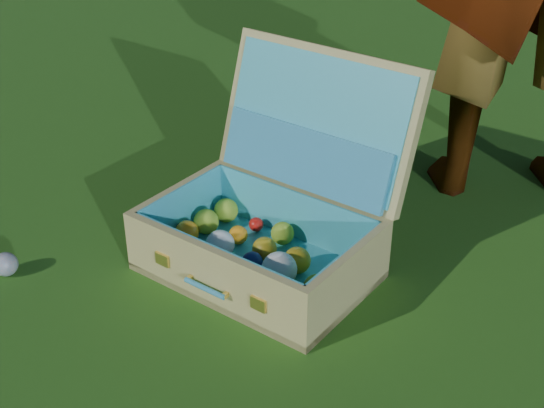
{
  "coord_description": "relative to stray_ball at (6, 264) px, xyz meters",
  "views": [
    {
      "loc": [
        0.77,
        -1.21,
        1.11
      ],
      "look_at": [
        -0.04,
        0.2,
        0.16
      ],
      "focal_mm": 50.0,
      "sensor_mm": 36.0,
      "label": 1
    }
  ],
  "objects": [
    {
      "name": "suitcase",
      "position": [
        0.55,
        0.4,
        0.11
      ],
      "size": [
        0.6,
        0.57,
        0.51
      ],
      "rotation": [
        0.0,
        0.0,
        -0.12
      ],
      "color": "tan",
      "rests_on": "ground"
    },
    {
      "name": "ground",
      "position": [
        0.58,
        0.19,
        -0.03
      ],
      "size": [
        60.0,
        60.0,
        0.0
      ],
      "primitive_type": "plane",
      "color": "#215114",
      "rests_on": "ground"
    },
    {
      "name": "stray_ball",
      "position": [
        0.0,
        0.0,
        0.0
      ],
      "size": [
        0.06,
        0.06,
        0.06
      ],
      "primitive_type": "sphere",
      "color": "teal",
      "rests_on": "ground"
    }
  ]
}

